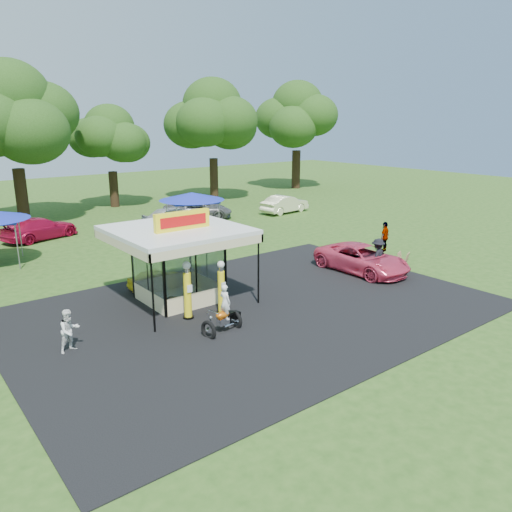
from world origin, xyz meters
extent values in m
plane|color=#294D18|center=(0.00, 0.00, 0.00)|extent=(120.00, 120.00, 0.00)
cube|color=black|center=(0.00, 2.00, 0.02)|extent=(20.00, 14.00, 0.04)
cube|color=white|center=(-2.00, 5.00, 0.03)|extent=(3.00, 3.00, 0.06)
cube|color=white|center=(-2.00, 5.00, 3.29)|extent=(5.40, 5.40, 0.18)
cube|color=yellow|center=(-2.00, 4.50, 3.78)|extent=(2.60, 0.25, 0.80)
cube|color=red|center=(-2.00, 4.37, 3.78)|extent=(2.21, 0.02, 0.45)
cylinder|color=black|center=(-4.55, 2.45, 1.60)|extent=(0.08, 0.08, 3.20)
cylinder|color=black|center=(0.55, 2.45, 1.60)|extent=(0.08, 0.08, 3.20)
cylinder|color=black|center=(-2.81, 2.86, 0.05)|extent=(0.46, 0.46, 0.10)
cylinder|color=yellow|center=(-2.81, 2.86, 1.05)|extent=(0.31, 0.31, 1.88)
cylinder|color=silver|center=(-2.81, 2.86, 2.09)|extent=(0.21, 0.21, 0.21)
sphere|color=white|center=(-2.81, 2.86, 2.30)|extent=(0.33, 0.33, 0.33)
cube|color=white|center=(-2.81, 2.67, 1.36)|extent=(0.23, 0.02, 0.31)
cylinder|color=black|center=(-1.36, 2.55, 0.05)|extent=(0.43, 0.43, 0.10)
cylinder|color=yellow|center=(-1.36, 2.55, 0.98)|extent=(0.29, 0.29, 1.76)
cylinder|color=silver|center=(-1.36, 2.55, 1.95)|extent=(0.20, 0.20, 0.20)
sphere|color=white|center=(-1.36, 2.55, 2.15)|extent=(0.31, 0.31, 0.31)
cube|color=white|center=(-1.36, 2.37, 1.27)|extent=(0.21, 0.02, 0.29)
torus|color=black|center=(-3.18, 0.74, 0.32)|extent=(0.28, 0.79, 0.78)
torus|color=black|center=(-1.81, 0.97, 0.32)|extent=(0.28, 0.79, 0.78)
cube|color=silver|center=(-2.45, 0.86, 0.46)|extent=(0.55, 0.34, 0.28)
ellipsoid|color=#BF580D|center=(-2.45, 0.86, 0.72)|extent=(0.59, 0.33, 0.28)
cube|color=black|center=(-2.13, 0.92, 0.67)|extent=(0.54, 0.32, 0.09)
cube|color=black|center=(-1.78, 0.97, 0.51)|extent=(0.37, 0.37, 0.26)
cylinder|color=silver|center=(-3.05, 0.76, 0.65)|extent=(0.41, 0.12, 0.83)
cylinder|color=silver|center=(-2.91, 0.78, 0.98)|extent=(0.14, 0.56, 0.05)
sphere|color=silver|center=(-3.07, 0.76, 0.79)|extent=(0.15, 0.15, 0.15)
imported|color=white|center=(-2.31, 0.88, 1.21)|extent=(0.41, 0.56, 1.39)
torus|color=black|center=(-2.84, 3.89, 0.34)|extent=(0.73, 0.44, 0.69)
torus|color=black|center=(-2.96, 4.03, 0.34)|extent=(0.71, 0.42, 0.69)
cube|color=#593819|center=(9.58, 1.23, 0.56)|extent=(0.67, 0.50, 1.10)
cube|color=#593819|center=(9.58, 1.50, 0.56)|extent=(0.67, 0.50, 1.10)
imported|color=yellow|center=(-2.00, 7.20, 0.48)|extent=(2.82, 1.13, 0.96)
imported|color=#E43E60|center=(7.91, 2.79, 0.74)|extent=(2.54, 5.38, 1.48)
imported|color=white|center=(-7.63, 2.83, 0.79)|extent=(0.89, 0.76, 1.58)
imported|color=black|center=(8.35, 2.12, 0.95)|extent=(1.35, 0.95, 1.91)
imported|color=gray|center=(12.40, 4.80, 0.94)|extent=(1.19, 0.77, 1.88)
imported|color=#B10D33|center=(-3.53, 21.40, 0.75)|extent=(5.59, 3.68, 1.51)
imported|color=#BABABF|center=(5.48, 18.72, 0.85)|extent=(5.17, 2.54, 1.70)
imported|color=#5E5E60|center=(8.79, 20.95, 0.78)|extent=(6.15, 4.93, 1.56)
imported|color=beige|center=(16.30, 18.65, 0.77)|extent=(4.85, 2.19, 1.54)
cylinder|color=gray|center=(-6.02, 17.94, 1.25)|extent=(0.06, 0.06, 2.50)
cylinder|color=gray|center=(-6.02, 15.01, 1.25)|extent=(0.06, 0.06, 2.50)
cylinder|color=gray|center=(3.62, 17.02, 1.24)|extent=(0.06, 0.06, 2.49)
cylinder|color=gray|center=(6.53, 17.02, 1.24)|extent=(0.06, 0.06, 2.49)
cylinder|color=gray|center=(3.62, 14.11, 1.24)|extent=(0.06, 0.06, 2.49)
cylinder|color=gray|center=(6.53, 14.11, 1.24)|extent=(0.06, 0.06, 2.49)
cube|color=#1B2BB2|center=(5.07, 15.57, 2.55)|extent=(3.11, 3.11, 0.12)
cone|color=#1B2BB2|center=(5.07, 15.57, 2.87)|extent=(4.48, 4.48, 0.52)
cylinder|color=black|center=(-2.90, 28.17, 2.14)|extent=(0.92, 0.92, 4.27)
ellipsoid|color=#214212|center=(-2.90, 28.17, 7.69)|extent=(10.25, 10.25, 8.79)
cylinder|color=black|center=(5.82, 30.95, 1.64)|extent=(0.82, 0.82, 3.28)
ellipsoid|color=#214212|center=(5.82, 30.95, 5.83)|extent=(7.66, 7.66, 6.56)
cylinder|color=black|center=(15.37, 28.45, 2.10)|extent=(0.84, 0.84, 4.19)
ellipsoid|color=#214212|center=(15.37, 28.45, 7.46)|extent=(9.79, 9.79, 8.39)
cylinder|color=black|center=(28.16, 30.19, 2.21)|extent=(0.99, 0.99, 4.42)
ellipsoid|color=#214212|center=(28.16, 30.19, 7.75)|extent=(9.98, 9.98, 8.55)
camera|label=1|loc=(-12.44, -13.98, 7.97)|focal=35.00mm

